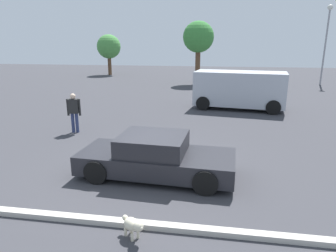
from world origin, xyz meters
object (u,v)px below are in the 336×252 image
(pedestrian, at_px, (74,110))
(light_post_near, at_px, (327,32))
(sedan_foreground, at_px, (156,157))
(van_white, at_px, (239,89))
(dog, at_px, (133,225))

(pedestrian, bearing_deg, light_post_near, -49.11)
(sedan_foreground, relative_size, van_white, 0.86)
(dog, bearing_deg, sedan_foreground, 132.44)
(sedan_foreground, bearing_deg, van_white, 76.52)
(dog, xyz_separation_m, light_post_near, (10.47, 23.68, 4.20))
(van_white, bearing_deg, pedestrian, 48.19)
(pedestrian, xyz_separation_m, light_post_near, (14.75, 17.20, 3.51))
(sedan_foreground, height_order, pedestrian, pedestrian)
(dog, distance_m, van_white, 12.66)
(dog, bearing_deg, pedestrian, 163.17)
(van_white, bearing_deg, dog, 85.84)
(light_post_near, bearing_deg, dog, -113.85)
(van_white, xyz_separation_m, light_post_near, (7.76, 11.34, 3.36))
(van_white, relative_size, pedestrian, 3.13)
(dog, distance_m, light_post_near, 26.23)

